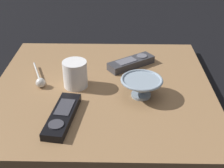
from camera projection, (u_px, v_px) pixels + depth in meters
ground_plane at (103, 95)px, 0.96m from camera, size 6.00×6.00×0.00m
table at (103, 91)px, 0.95m from camera, size 0.67×0.64×0.04m
cereal_bowl at (141, 86)px, 0.87m from camera, size 0.12×0.12×0.06m
coffee_mug at (75, 75)px, 0.92m from camera, size 0.07×0.07×0.08m
teaspoon at (40, 81)px, 0.94m from camera, size 0.07×0.14×0.03m
tv_remote_near at (131, 63)px, 1.04m from camera, size 0.17×0.14×0.03m
tv_remote_far at (62, 116)px, 0.79m from camera, size 0.08×0.19×0.02m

